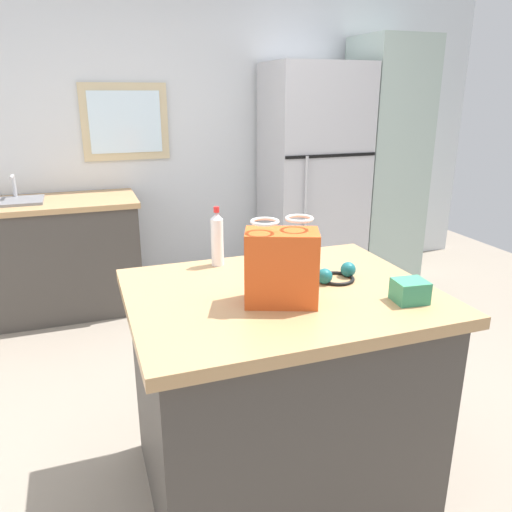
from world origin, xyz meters
The scene contains 10 objects.
ground centered at (0.00, 0.00, 0.00)m, with size 6.84×6.84×0.00m, color gray.
back_wall centered at (-0.01, 2.23, 1.35)m, with size 5.70×0.13×2.70m.
kitchen_island centered at (-0.18, -0.40, 0.46)m, with size 1.18×0.94×0.91m.
refrigerator centered at (1.03, 1.84, 0.94)m, with size 0.81×0.68×1.88m.
tall_cabinet centered at (1.75, 1.84, 1.05)m, with size 0.58×0.60×2.10m.
sink_counter centered at (-1.15, 1.86, 0.45)m, with size 1.33×0.64×1.07m.
shopping_bag centered at (-0.22, -0.51, 1.05)m, with size 0.30×0.24×0.32m.
small_box centered at (0.23, -0.66, 0.95)m, with size 0.12×0.10×0.08m, color #388E66.
bottle centered at (-0.33, -0.02, 1.03)m, with size 0.06×0.06×0.27m.
ear_defenders centered at (0.08, -0.37, 0.93)m, with size 0.19×0.19×0.06m.
Camera 1 is at (-0.88, -2.09, 1.65)m, focal length 35.18 mm.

